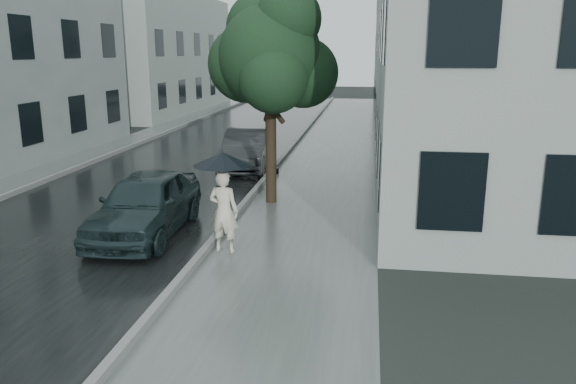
% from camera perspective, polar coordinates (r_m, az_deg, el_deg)
% --- Properties ---
extents(ground, '(120.00, 120.00, 0.00)m').
position_cam_1_polar(ground, '(9.99, -2.57, -10.30)').
color(ground, black).
rests_on(ground, ground).
extents(sidewalk, '(3.50, 60.00, 0.01)m').
position_cam_1_polar(sidewalk, '(21.39, 4.11, 2.96)').
color(sidewalk, slate).
rests_on(sidewalk, ground).
extents(kerb_near, '(0.15, 60.00, 0.15)m').
position_cam_1_polar(kerb_near, '(21.58, -0.73, 3.28)').
color(kerb_near, slate).
rests_on(kerb_near, ground).
extents(asphalt_road, '(6.85, 60.00, 0.00)m').
position_cam_1_polar(asphalt_road, '(22.40, -9.62, 3.30)').
color(asphalt_road, black).
rests_on(asphalt_road, ground).
extents(kerb_far, '(0.15, 60.00, 0.15)m').
position_cam_1_polar(kerb_far, '(23.69, -17.74, 3.59)').
color(kerb_far, slate).
rests_on(kerb_far, ground).
extents(sidewalk_far, '(1.70, 60.00, 0.01)m').
position_cam_1_polar(sidewalk_far, '(24.12, -19.70, 3.44)').
color(sidewalk_far, '#4C5451').
rests_on(sidewalk_far, ground).
extents(building_near, '(7.02, 36.00, 9.00)m').
position_cam_1_polar(building_near, '(28.68, 16.26, 14.31)').
color(building_near, gray).
rests_on(building_near, ground).
extents(building_far_b, '(7.02, 18.00, 8.00)m').
position_cam_1_polar(building_far_b, '(41.91, -13.85, 13.54)').
color(building_far_b, gray).
rests_on(building_far_b, ground).
extents(pedestrian, '(0.69, 0.51, 1.75)m').
position_cam_1_polar(pedestrian, '(11.78, -6.54, -1.99)').
color(pedestrian, beige).
rests_on(pedestrian, sidewalk).
extents(umbrella, '(1.52, 1.52, 1.25)m').
position_cam_1_polar(umbrella, '(11.49, -6.68, 3.35)').
color(umbrella, black).
rests_on(umbrella, ground).
extents(street_tree, '(3.59, 3.27, 5.78)m').
position_cam_1_polar(street_tree, '(15.37, -1.75, 13.72)').
color(street_tree, '#332619').
rests_on(street_tree, ground).
extents(lamp_post, '(0.83, 0.43, 5.50)m').
position_cam_1_polar(lamp_post, '(19.14, -1.81, 11.12)').
color(lamp_post, black).
rests_on(lamp_post, ground).
extents(car_near, '(1.83, 4.32, 1.46)m').
position_cam_1_polar(car_near, '(13.26, -14.28, -1.17)').
color(car_near, '#1A2A2C').
rests_on(car_near, ground).
extents(car_far, '(1.81, 4.39, 1.41)m').
position_cam_1_polar(car_far, '(20.24, -4.18, 4.36)').
color(car_far, '#242629').
rests_on(car_far, ground).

